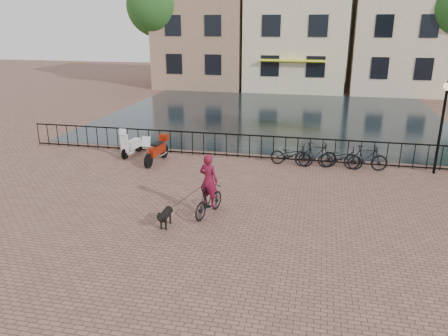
% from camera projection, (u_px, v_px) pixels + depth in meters
% --- Properties ---
extents(ground, '(100.00, 100.00, 0.00)m').
position_uv_depth(ground, '(199.00, 249.00, 11.11)').
color(ground, brown).
rests_on(ground, ground).
extents(canal_water, '(20.00, 20.00, 0.00)m').
position_uv_depth(canal_water, '(273.00, 115.00, 27.12)').
color(canal_water, black).
rests_on(canal_water, ground).
extents(railing, '(20.00, 0.05, 1.02)m').
position_uv_depth(railing, '(250.00, 147.00, 18.35)').
color(railing, black).
rests_on(railing, ground).
extents(canal_house_left, '(7.50, 9.00, 12.80)m').
position_uv_depth(canal_house_left, '(207.00, 11.00, 38.36)').
color(canal_house_left, '#866A4E').
rests_on(canal_house_left, ground).
extents(canal_house_mid, '(8.00, 9.50, 11.80)m').
position_uv_depth(canal_house_mid, '(298.00, 17.00, 36.89)').
color(canal_house_mid, '#C3BA94').
rests_on(canal_house_mid, ground).
extents(canal_house_right, '(7.00, 9.00, 13.30)m').
position_uv_depth(canal_house_right, '(400.00, 6.00, 35.02)').
color(canal_house_right, tan).
rests_on(canal_house_right, ground).
extents(tree_far_left, '(5.04, 5.04, 9.27)m').
position_uv_depth(tree_far_left, '(157.00, 6.00, 36.20)').
color(tree_far_left, black).
rests_on(tree_far_left, ground).
extents(lamp_post, '(0.30, 0.30, 3.45)m').
position_uv_depth(lamp_post, '(444.00, 112.00, 15.91)').
color(lamp_post, black).
rests_on(lamp_post, ground).
extents(cyclist, '(0.89, 1.69, 2.22)m').
position_uv_depth(cyclist, '(209.00, 189.00, 12.81)').
color(cyclist, black).
rests_on(cyclist, ground).
extents(dog, '(0.30, 0.89, 0.60)m').
position_uv_depth(dog, '(166.00, 217.00, 12.26)').
color(dog, black).
rests_on(dog, ground).
extents(motorcycle, '(0.63, 1.90, 1.33)m').
position_uv_depth(motorcycle, '(156.00, 147.00, 17.70)').
color(motorcycle, maroon).
rests_on(motorcycle, ground).
extents(scooter, '(0.58, 1.49, 1.35)m').
position_uv_depth(scooter, '(131.00, 140.00, 18.71)').
color(scooter, silver).
rests_on(scooter, ground).
extents(parked_bike_0, '(1.77, 0.79, 0.90)m').
position_uv_depth(parked_bike_0, '(292.00, 155.00, 17.44)').
color(parked_bike_0, black).
rests_on(parked_bike_0, ground).
extents(parked_bike_1, '(1.71, 0.69, 1.00)m').
position_uv_depth(parked_bike_1, '(316.00, 155.00, 17.23)').
color(parked_bike_1, black).
rests_on(parked_bike_1, ground).
extents(parked_bike_2, '(1.73, 0.63, 0.90)m').
position_uv_depth(parked_bike_2, '(340.00, 158.00, 17.06)').
color(parked_bike_2, black).
rests_on(parked_bike_2, ground).
extents(parked_bike_3, '(1.69, 0.56, 1.00)m').
position_uv_depth(parked_bike_3, '(366.00, 158.00, 16.85)').
color(parked_bike_3, black).
rests_on(parked_bike_3, ground).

